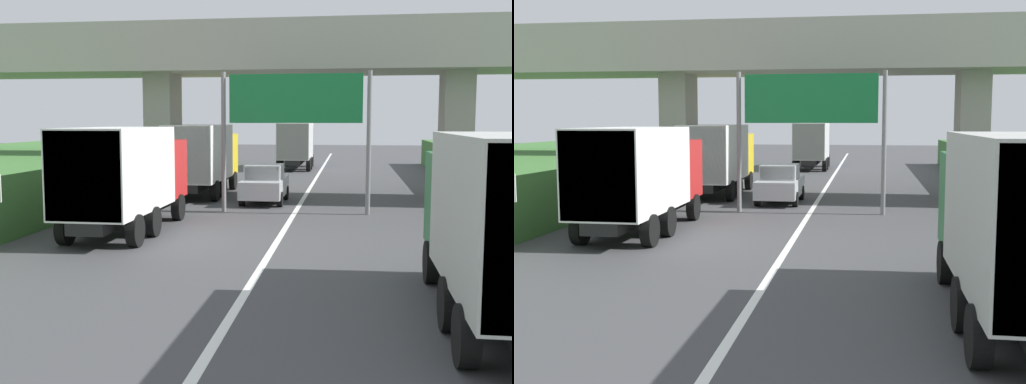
% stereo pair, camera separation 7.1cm
% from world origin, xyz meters
% --- Properties ---
extents(lane_centre_stripe, '(0.20, 95.72, 0.01)m').
position_xyz_m(lane_centre_stripe, '(0.00, 27.86, 0.00)').
color(lane_centre_stripe, white).
rests_on(lane_centre_stripe, ground).
extents(overpass_bridge, '(40.00, 4.80, 8.06)m').
position_xyz_m(overpass_bridge, '(0.00, 34.82, 6.11)').
color(overpass_bridge, '#ADA89E').
rests_on(overpass_bridge, ground).
extents(overhead_highway_sign, '(5.88, 0.18, 5.56)m').
position_xyz_m(overhead_highway_sign, '(0.00, 29.59, 4.12)').
color(overhead_highway_sign, slate).
rests_on(overhead_highway_sign, ground).
extents(truck_red, '(2.44, 7.30, 3.44)m').
position_xyz_m(truck_red, '(-5.05, 24.36, 1.93)').
color(truck_red, black).
rests_on(truck_red, ground).
extents(truck_green, '(2.44, 7.30, 3.44)m').
position_xyz_m(truck_green, '(4.99, 16.27, 1.93)').
color(truck_green, black).
rests_on(truck_green, ground).
extents(truck_yellow, '(2.44, 7.30, 3.44)m').
position_xyz_m(truck_yellow, '(-4.96, 35.00, 1.93)').
color(truck_yellow, black).
rests_on(truck_yellow, ground).
extents(truck_blue, '(2.44, 7.30, 3.44)m').
position_xyz_m(truck_blue, '(-1.90, 52.71, 1.93)').
color(truck_blue, black).
rests_on(truck_blue, ground).
extents(car_silver, '(1.86, 4.10, 1.72)m').
position_xyz_m(car_silver, '(-1.60, 32.59, 0.86)').
color(car_silver, '#B2B5B7').
rests_on(car_silver, ground).
extents(construction_barrel_3, '(0.57, 0.57, 0.90)m').
position_xyz_m(construction_barrel_3, '(6.48, 22.25, 0.46)').
color(construction_barrel_3, orange).
rests_on(construction_barrel_3, ground).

